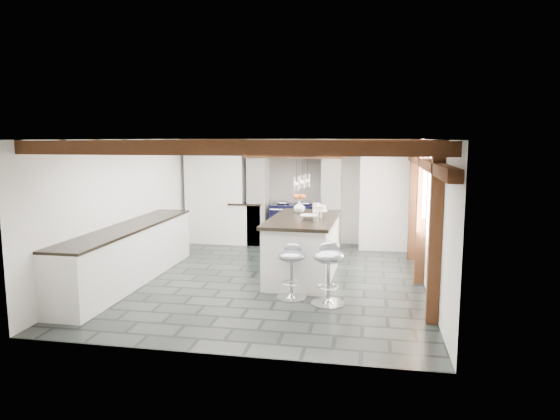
% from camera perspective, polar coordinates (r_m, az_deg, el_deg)
% --- Properties ---
extents(ground, '(6.00, 6.00, 0.00)m').
position_cam_1_polar(ground, '(8.39, -1.17, -7.82)').
color(ground, black).
rests_on(ground, ground).
extents(room_shell, '(6.00, 6.03, 6.00)m').
position_cam_1_polar(room_shell, '(9.66, -3.05, 0.75)').
color(room_shell, silver).
rests_on(room_shell, ground).
extents(range_cooker, '(1.00, 0.63, 0.99)m').
position_cam_1_polar(range_cooker, '(10.86, 1.65, -1.61)').
color(range_cooker, black).
rests_on(range_cooker, ground).
extents(kitchen_island, '(1.13, 2.08, 1.35)m').
position_cam_1_polar(kitchen_island, '(8.36, 2.67, -4.23)').
color(kitchen_island, white).
rests_on(kitchen_island, ground).
extents(bar_stool_near, '(0.58, 0.58, 0.89)m').
position_cam_1_polar(bar_stool_near, '(7.01, 5.53, -6.43)').
color(bar_stool_near, silver).
rests_on(bar_stool_near, ground).
extents(bar_stool_far, '(0.45, 0.45, 0.81)m').
position_cam_1_polar(bar_stool_far, '(7.25, 1.37, -6.28)').
color(bar_stool_far, silver).
rests_on(bar_stool_far, ground).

